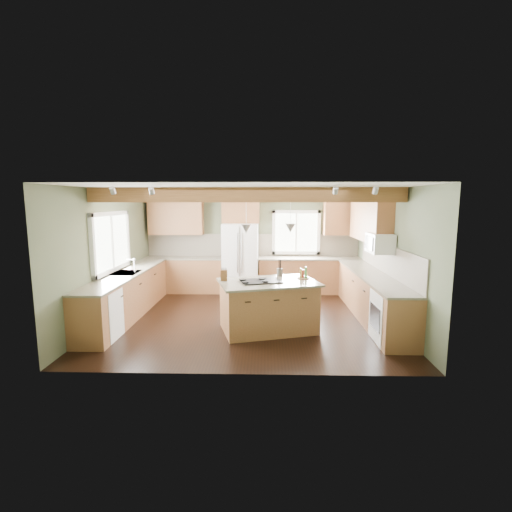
{
  "coord_description": "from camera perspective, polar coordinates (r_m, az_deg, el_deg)",
  "views": [
    {
      "loc": [
        0.35,
        -7.3,
        2.36
      ],
      "look_at": [
        0.15,
        0.3,
        1.24
      ],
      "focal_mm": 26.0,
      "sensor_mm": 36.0,
      "label": 1
    }
  ],
  "objects": [
    {
      "name": "island_top",
      "position": [
        6.75,
        1.91,
        -4.07
      ],
      "size": [
        1.98,
        1.54,
        0.04
      ],
      "primitive_type": "cube",
      "rotation": [
        0.0,
        0.0,
        0.27
      ],
      "color": "#4A4436",
      "rests_on": "island"
    },
    {
      "name": "base_cab_back_right",
      "position": [
        9.76,
        8.2,
        -3.03
      ],
      "size": [
        2.62,
        0.6,
        0.88
      ],
      "primitive_type": "cube",
      "color": "brown",
      "rests_on": "floor"
    },
    {
      "name": "dishwasher",
      "position": [
        6.96,
        -22.91,
        -8.37
      ],
      "size": [
        0.6,
        0.6,
        0.84
      ],
      "primitive_type": "cube",
      "color": "white",
      "rests_on": "floor"
    },
    {
      "name": "ceiling",
      "position": [
        7.31,
        -1.25,
        10.29
      ],
      "size": [
        5.6,
        5.6,
        0.0
      ],
      "primitive_type": "plane",
      "rotation": [
        3.14,
        0.0,
        0.0
      ],
      "color": "silver",
      "rests_on": "wall_back"
    },
    {
      "name": "oven",
      "position": [
        6.7,
        20.32,
        -8.85
      ],
      "size": [
        0.6,
        0.72,
        0.84
      ],
      "primitive_type": "cube",
      "color": "white",
      "rests_on": "floor"
    },
    {
      "name": "window_back",
      "position": [
        9.85,
        6.18,
        3.64
      ],
      "size": [
        1.1,
        0.04,
        1.0
      ],
      "primitive_type": "cube",
      "color": "white",
      "rests_on": "wall_back"
    },
    {
      "name": "window_left",
      "position": [
        8.03,
        -21.45,
        2.04
      ],
      "size": [
        0.04,
        1.6,
        1.05
      ],
      "primitive_type": "cube",
      "color": "white",
      "rests_on": "wall_left"
    },
    {
      "name": "pendant_right",
      "position": [
        6.73,
        5.3,
        4.3
      ],
      "size": [
        0.18,
        0.18,
        0.16
      ],
      "primitive_type": "cone",
      "rotation": [
        3.14,
        0.0,
        0.0
      ],
      "color": "#B2B2B7",
      "rests_on": "ceiling"
    },
    {
      "name": "pendant_left",
      "position": [
        6.51,
        -1.51,
        4.19
      ],
      "size": [
        0.18,
        0.18,
        0.16
      ],
      "primitive_type": "cone",
      "rotation": [
        3.14,
        0.0,
        0.0
      ],
      "color": "#B2B2B7",
      "rests_on": "ceiling"
    },
    {
      "name": "counter_left",
      "position": [
        8.02,
        -19.36,
        -2.56
      ],
      "size": [
        0.64,
        3.74,
        0.04
      ],
      "primitive_type": "cube",
      "color": "#4A4436",
      "rests_on": "base_cab_left"
    },
    {
      "name": "knife_block",
      "position": [
        6.8,
        -4.94,
        -2.99
      ],
      "size": [
        0.12,
        0.09,
        0.2
      ],
      "primitive_type": "cube",
      "rotation": [
        0.0,
        0.0,
        -0.0
      ],
      "color": "brown",
      "rests_on": "island_top"
    },
    {
      "name": "backsplash_right",
      "position": [
        7.83,
        19.62,
        -0.52
      ],
      "size": [
        0.03,
        3.7,
        0.58
      ],
      "primitive_type": "cube",
      "color": "brown",
      "rests_on": "wall_right"
    },
    {
      "name": "bottle_tray",
      "position": [
        7.01,
        7.32,
        -2.61
      ],
      "size": [
        0.25,
        0.25,
        0.22
      ],
      "primitive_type": null,
      "rotation": [
        0.0,
        0.0,
        0.05
      ],
      "color": "brown",
      "rests_on": "island_top"
    },
    {
      "name": "cooktop",
      "position": [
        6.71,
        0.79,
        -3.89
      ],
      "size": [
        0.81,
        0.65,
        0.02
      ],
      "primitive_type": "cube",
      "rotation": [
        0.0,
        0.0,
        0.27
      ],
      "color": "black",
      "rests_on": "island_top"
    },
    {
      "name": "base_cab_back_left",
      "position": [
        9.93,
        -10.98,
        -2.9
      ],
      "size": [
        2.02,
        0.6,
        0.88
      ],
      "primitive_type": "cube",
      "color": "brown",
      "rests_on": "floor"
    },
    {
      "name": "backsplash_back",
      "position": [
        9.86,
        -0.53,
        1.71
      ],
      "size": [
        5.58,
        0.03,
        0.58
      ],
      "primitive_type": "cube",
      "color": "brown",
      "rests_on": "wall_back"
    },
    {
      "name": "faucet",
      "position": [
        7.93,
        -18.19,
        -1.52
      ],
      "size": [
        0.02,
        0.02,
        0.28
      ],
      "primitive_type": "cylinder",
      "color": "#B2B2B7",
      "rests_on": "sink"
    },
    {
      "name": "counter_back_right",
      "position": [
        9.68,
        8.26,
        -0.36
      ],
      "size": [
        2.66,
        0.64,
        0.04
      ],
      "primitive_type": "cube",
      "color": "#4A4436",
      "rests_on": "base_cab_back_right"
    },
    {
      "name": "upper_cab_back_left",
      "position": [
        9.91,
        -12.2,
        5.85
      ],
      "size": [
        1.4,
        0.35,
        0.9
      ],
      "primitive_type": "cube",
      "color": "brown",
      "rests_on": "wall_back"
    },
    {
      "name": "base_cab_right",
      "position": [
        7.9,
        17.37,
        -6.05
      ],
      "size": [
        0.6,
        3.7,
        0.88
      ],
      "primitive_type": "cube",
      "color": "brown",
      "rests_on": "floor"
    },
    {
      "name": "refrigerator",
      "position": [
        9.55,
        -2.41,
        -0.39
      ],
      "size": [
        0.9,
        0.74,
        1.8
      ],
      "primitive_type": "cube",
      "color": "white",
      "rests_on": "floor"
    },
    {
      "name": "sink",
      "position": [
        8.02,
        -19.36,
        -2.52
      ],
      "size": [
        0.5,
        0.65,
        0.03
      ],
      "primitive_type": "cube",
      "color": "#262628",
      "rests_on": "counter_left"
    },
    {
      "name": "counter_back_left",
      "position": [
        9.85,
        -11.06,
        -0.28
      ],
      "size": [
        2.06,
        0.64,
        0.04
      ],
      "primitive_type": "cube",
      "color": "#4A4436",
      "rests_on": "base_cab_back_left"
    },
    {
      "name": "microwave",
      "position": [
        7.63,
        18.51,
        1.89
      ],
      "size": [
        0.4,
        0.7,
        0.38
      ],
      "primitive_type": "cube",
      "color": "white",
      "rests_on": "wall_right"
    },
    {
      "name": "soffit_trim",
      "position": [
        9.71,
        -0.56,
        9.47
      ],
      "size": [
        5.55,
        0.2,
        0.1
      ],
      "primitive_type": "cube",
      "color": "#5A3419",
      "rests_on": "ceiling"
    },
    {
      "name": "island",
      "position": [
        6.87,
        1.89,
        -7.82
      ],
      "size": [
        1.84,
        1.4,
        0.88
      ],
      "primitive_type": "cube",
      "rotation": [
        0.0,
        0.0,
        0.27
      ],
      "color": "brown",
      "rests_on": "floor"
    },
    {
      "name": "upper_cab_over_fridge",
      "position": [
        9.65,
        -2.37,
        7.15
      ],
      "size": [
        0.96,
        0.35,
        0.7
      ],
      "primitive_type": "cube",
      "color": "brown",
      "rests_on": "wall_back"
    },
    {
      "name": "wall_back",
      "position": [
        9.86,
        -0.53,
        2.24
      ],
      "size": [
        5.6,
        0.0,
        5.6
      ],
      "primitive_type": "plane",
      "rotation": [
        1.57,
        0.0,
        0.0
      ],
      "color": "#4B553D",
      "rests_on": "ground"
    },
    {
      "name": "floor",
      "position": [
        7.68,
        -1.19,
        -9.48
      ],
      "size": [
        5.6,
        5.6,
        0.0
      ],
      "primitive_type": "plane",
      "color": "black",
      "rests_on": "ground"
    },
    {
      "name": "upper_cab_right",
      "position": [
        8.52,
        17.07,
        5.29
      ],
      "size": [
        0.35,
        2.2,
        0.9
      ],
      "primitive_type": "cube",
      "color": "brown",
      "rests_on": "wall_right"
    },
    {
      "name": "wall_right",
      "position": [
        7.77,
        19.87,
        0.07
      ],
      "size": [
        0.0,
        5.0,
        5.0
      ],
      "primitive_type": "plane",
      "rotation": [
        1.57,
        0.0,
        -1.57
      ],
      "color": "#4B553D",
      "rests_on": "ground"
    },
    {
      "name": "counter_right",
      "position": [
        7.8,
        17.52,
        -2.77
      ],
      "size": [
        0.64,
        3.74,
        0.04
      ],
      "primitive_type": "cube",
      "color": "#4A4436",
      "rests_on": "base_cab_right"
    },
    {
      "name": "upper_cab_back_corner",
      "position": [
        9.83,
        13.02,
        5.8
      ],
      "size": [
        0.9,
        0.35,
        0.9
      ],
      "primitive_type": "cube",
      "color": "brown",
      "rests_on": "wall_back"
    },
    {
      "name": "utensil_crock",
      "position": [
        7.22,
        3.67,
        -2.51
      ],
      "size": [
        0.14,
        0.14,
        0.15
      ],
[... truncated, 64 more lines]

